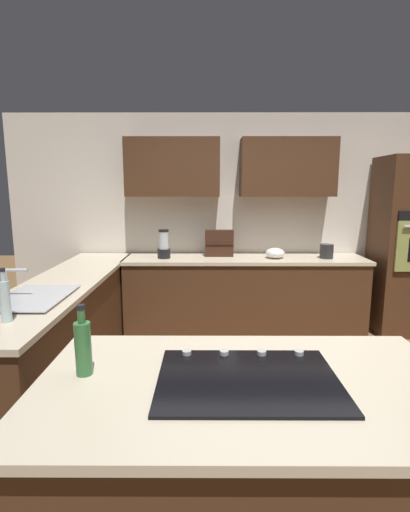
{
  "coord_description": "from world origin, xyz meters",
  "views": [
    {
      "loc": [
        0.55,
        2.73,
        1.7
      ],
      "look_at": [
        0.57,
        -1.41,
        0.97
      ],
      "focal_mm": 26.81,
      "sensor_mm": 36.0,
      "label": 1
    }
  ],
  "objects_px": {
    "cooktop": "(248,379)",
    "mixing_bowl": "(275,253)",
    "sink_unit": "(33,297)",
    "spice_rack": "(219,243)",
    "dish_soap_bottle": "(5,300)",
    "blender": "(164,246)",
    "kettle": "(327,251)",
    "oil_bottle": "(83,346)"
  },
  "relations": [
    {
      "from": "sink_unit",
      "to": "kettle",
      "type": "xyz_separation_m",
      "value": [
        -2.68,
        -1.7,
        0.06
      ]
    },
    {
      "from": "blender",
      "to": "spice_rack",
      "type": "distance_m",
      "value": 0.66
    },
    {
      "from": "mixing_bowl",
      "to": "spice_rack",
      "type": "relative_size",
      "value": 0.66
    },
    {
      "from": "sink_unit",
      "to": "cooktop",
      "type": "height_order",
      "value": "sink_unit"
    },
    {
      "from": "dish_soap_bottle",
      "to": "kettle",
      "type": "bearing_deg",
      "value": -140.23
    },
    {
      "from": "blender",
      "to": "sink_unit",
      "type": "bearing_deg",
      "value": 65.4
    },
    {
      "from": "sink_unit",
      "to": "kettle",
      "type": "bearing_deg",
      "value": -147.59
    },
    {
      "from": "dish_soap_bottle",
      "to": "blender",
      "type": "bearing_deg",
      "value": -108.27
    },
    {
      "from": "spice_rack",
      "to": "oil_bottle",
      "type": "xyz_separation_m",
      "value": [
        0.69,
        2.97,
        -0.03
      ]
    },
    {
      "from": "cooktop",
      "to": "oil_bottle",
      "type": "xyz_separation_m",
      "value": [
        0.71,
        -0.05,
        0.12
      ]
    },
    {
      "from": "spice_rack",
      "to": "dish_soap_bottle",
      "type": "bearing_deg",
      "value": 59.3
    },
    {
      "from": "cooktop",
      "to": "dish_soap_bottle",
      "type": "xyz_separation_m",
      "value": [
        1.39,
        -0.72,
        0.13
      ]
    },
    {
      "from": "blender",
      "to": "dish_soap_bottle",
      "type": "height_order",
      "value": "blender"
    },
    {
      "from": "dish_soap_bottle",
      "to": "cooktop",
      "type": "bearing_deg",
      "value": 152.74
    },
    {
      "from": "kettle",
      "to": "cooktop",
      "type": "bearing_deg",
      "value": 67.07
    },
    {
      "from": "sink_unit",
      "to": "spice_rack",
      "type": "distance_m",
      "value": 2.32
    },
    {
      "from": "mixing_bowl",
      "to": "kettle",
      "type": "bearing_deg",
      "value": 180.0
    },
    {
      "from": "mixing_bowl",
      "to": "sink_unit",
      "type": "bearing_deg",
      "value": 39.29
    },
    {
      "from": "oil_bottle",
      "to": "blender",
      "type": "bearing_deg",
      "value": -90.71
    },
    {
      "from": "kettle",
      "to": "oil_bottle",
      "type": "height_order",
      "value": "oil_bottle"
    },
    {
      "from": "blender",
      "to": "oil_bottle",
      "type": "xyz_separation_m",
      "value": [
        0.04,
        2.85,
        -0.02
      ]
    },
    {
      "from": "sink_unit",
      "to": "spice_rack",
      "type": "relative_size",
      "value": 2.07
    },
    {
      "from": "mixing_bowl",
      "to": "oil_bottle",
      "type": "height_order",
      "value": "oil_bottle"
    },
    {
      "from": "spice_rack",
      "to": "dish_soap_bottle",
      "type": "relative_size",
      "value": 1.01
    },
    {
      "from": "cooktop",
      "to": "spice_rack",
      "type": "relative_size",
      "value": 2.24
    },
    {
      "from": "dish_soap_bottle",
      "to": "sink_unit",
      "type": "bearing_deg",
      "value": -83.05
    },
    {
      "from": "sink_unit",
      "to": "spice_rack",
      "type": "height_order",
      "value": "spice_rack"
    },
    {
      "from": "mixing_bowl",
      "to": "spice_rack",
      "type": "distance_m",
      "value": 0.67
    },
    {
      "from": "cooktop",
      "to": "oil_bottle",
      "type": "height_order",
      "value": "oil_bottle"
    },
    {
      "from": "kettle",
      "to": "oil_bottle",
      "type": "distance_m",
      "value": 3.44
    },
    {
      "from": "mixing_bowl",
      "to": "spice_rack",
      "type": "bearing_deg",
      "value": -11.01
    },
    {
      "from": "cooktop",
      "to": "oil_bottle",
      "type": "distance_m",
      "value": 0.72
    },
    {
      "from": "sink_unit",
      "to": "mixing_bowl",
      "type": "relative_size",
      "value": 3.15
    },
    {
      "from": "sink_unit",
      "to": "spice_rack",
      "type": "bearing_deg",
      "value": -128.02
    },
    {
      "from": "cooktop",
      "to": "spice_rack",
      "type": "height_order",
      "value": "spice_rack"
    },
    {
      "from": "blender",
      "to": "kettle",
      "type": "distance_m",
      "value": 1.9
    },
    {
      "from": "oil_bottle",
      "to": "cooktop",
      "type": "bearing_deg",
      "value": 175.78
    },
    {
      "from": "cooktop",
      "to": "mixing_bowl",
      "type": "relative_size",
      "value": 3.42
    },
    {
      "from": "sink_unit",
      "to": "dish_soap_bottle",
      "type": "distance_m",
      "value": 0.5
    },
    {
      "from": "sink_unit",
      "to": "cooktop",
      "type": "distance_m",
      "value": 1.88
    },
    {
      "from": "mixing_bowl",
      "to": "cooktop",
      "type": "bearing_deg",
      "value": 77.81
    },
    {
      "from": "blender",
      "to": "mixing_bowl",
      "type": "distance_m",
      "value": 1.3
    }
  ]
}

